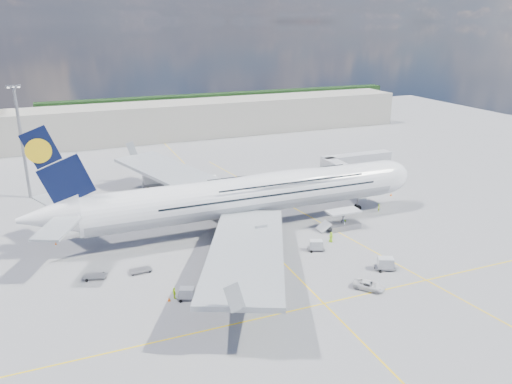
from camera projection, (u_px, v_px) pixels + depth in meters
name	position (u px, v px, depth m)	size (l,w,h in m)	color
ground	(269.00, 248.00, 88.92)	(300.00, 300.00, 0.00)	gray
taxi_line_main	(269.00, 248.00, 88.92)	(0.25, 220.00, 0.01)	yellow
taxi_line_cross	(324.00, 304.00, 71.38)	(120.00, 0.25, 0.01)	yellow
taxi_line_diag	(312.00, 218.00, 102.65)	(0.25, 100.00, 0.01)	yellow
airliner	(249.00, 194.00, 95.56)	(77.26, 79.15, 23.71)	white
jet_bridge	(351.00, 164.00, 115.64)	(18.80, 12.10, 8.50)	#B7B7BC
cargo_loader	(342.00, 222.00, 97.02)	(8.53, 3.20, 3.67)	silver
light_mast	(22.00, 141.00, 109.93)	(3.00, 0.70, 25.50)	gray
terminal	(158.00, 121.00, 170.31)	(180.00, 16.00, 12.00)	#B2AD9E
tree_line	(227.00, 102.00, 224.61)	(160.00, 6.00, 8.00)	#193814
dolly_row_a	(141.00, 270.00, 80.23)	(3.45, 1.95, 0.49)	gray
dolly_row_b	(227.00, 289.00, 73.05)	(3.88, 3.01, 2.18)	gray
dolly_row_c	(187.00, 293.00, 72.21)	(3.20, 2.47, 1.80)	gray
dolly_back	(95.00, 276.00, 78.27)	(3.72, 2.65, 0.49)	gray
dolly_nose_far	(385.00, 263.00, 80.77)	(3.77, 3.03, 2.11)	gray
dolly_nose_near	(316.00, 245.00, 87.64)	(3.38, 2.63, 1.90)	gray
baggage_tug	(259.00, 246.00, 87.94)	(3.11, 1.87, 1.82)	silver
catering_truck_inner	(209.00, 184.00, 117.69)	(6.83, 3.77, 3.85)	gray
catering_truck_outer	(155.00, 182.00, 119.83)	(6.03, 2.40, 3.62)	gray
service_van	(369.00, 285.00, 74.98)	(2.17, 4.72, 1.31)	silver
crew_nose	(379.00, 208.00, 105.80)	(0.59, 0.38, 1.61)	#D1F519
crew_loader	(345.00, 223.00, 97.84)	(0.73, 0.57, 1.50)	#A2F419
crew_wing	(174.00, 293.00, 72.40)	(1.06, 0.44, 1.80)	#C8FF1A
crew_van	(331.00, 237.00, 90.97)	(0.94, 0.61, 1.93)	#ABF619
crew_tug	(259.00, 281.00, 75.64)	(1.25, 0.72, 1.93)	#A6E918
cone_nose	(391.00, 194.00, 115.49)	(0.49, 0.49, 0.63)	#FA620D
cone_wing_left_inner	(183.00, 208.00, 106.99)	(0.48, 0.48, 0.61)	#FA620D
cone_wing_left_outer	(178.00, 203.00, 110.18)	(0.44, 0.44, 0.56)	#FA620D
cone_wing_right_inner	(237.00, 256.00, 85.24)	(0.45, 0.45, 0.58)	#FA620D
cone_wing_right_outer	(169.00, 299.00, 71.95)	(0.47, 0.47, 0.60)	#FA620D
cone_tail	(56.00, 243.00, 90.19)	(0.39, 0.39, 0.49)	#FA620D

